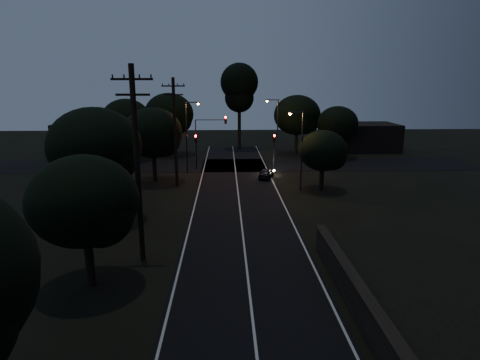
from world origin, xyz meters
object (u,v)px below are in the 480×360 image
tall_pine (239,87)px  streetlight_c (300,145)px  signal_mast (210,132)px  streetlight_a (188,132)px  signal_right (274,145)px  utility_pole_mid (137,163)px  signal_left (196,145)px  streetlight_b (276,126)px  car (266,173)px  utility_pole_far (175,131)px

tall_pine → streetlight_c: 25.94m
tall_pine → signal_mast: (-3.91, -15.01, -4.95)m
signal_mast → streetlight_a: bearing=-140.2°
signal_right → streetlight_a: size_ratio=0.51×
utility_pole_mid → signal_mast: size_ratio=1.76×
utility_pole_mid → streetlight_c: (11.83, 15.00, -1.39)m
signal_left → utility_pole_mid: bearing=-93.2°
signal_mast → streetlight_a: (-2.39, -1.99, 0.30)m
utility_pole_mid → streetlight_b: 31.15m
signal_right → utility_pole_mid: bearing=-113.0°
signal_right → streetlight_b: 4.45m
streetlight_b → tall_pine: bearing=111.4°
tall_pine → signal_right: bearing=-76.5°
streetlight_b → car: size_ratio=2.52×
utility_pole_mid → signal_left: 25.19m
signal_mast → car: bearing=-39.2°
utility_pole_far → tall_pine: tall_pine is taller
car → utility_pole_far: bearing=34.7°
streetlight_a → signal_right: bearing=11.3°
signal_left → signal_mast: (1.69, 0.00, 1.50)m
tall_pine → signal_left: tall_pine is taller
utility_pole_far → tall_pine: 24.34m
signal_right → streetlight_c: streetlight_c is taller
signal_left → signal_right: 9.20m
utility_pole_far → signal_mast: 8.64m
streetlight_a → streetlight_c: 13.72m
streetlight_a → streetlight_b: 12.19m
car → tall_pine: bearing=-67.1°
signal_left → streetlight_a: size_ratio=0.51×
utility_pole_far → streetlight_b: utility_pole_far is taller
signal_right → car: bearing=-105.7°
utility_pole_mid → car: 22.63m
utility_pole_far → car: 10.87m
tall_pine → signal_mast: bearing=-104.6°
utility_pole_mid → signal_left: bearing=86.8°
streetlight_a → tall_pine: bearing=69.6°
signal_mast → car: signal_mast is taller
utility_pole_far → signal_right: bearing=37.0°
signal_right → streetlight_c: bearing=-83.0°
streetlight_c → utility_pole_far: bearing=170.4°
tall_pine → car: tall_pine is taller
streetlight_b → streetlight_c: size_ratio=1.07×
signal_left → tall_pine: bearing=69.5°
tall_pine → signal_right: tall_pine is taller
utility_pole_far → car: utility_pole_far is taller
tall_pine → utility_pole_mid: bearing=-99.9°
streetlight_a → streetlight_c: bearing=-35.7°
signal_mast → streetlight_a: 3.13m
streetlight_c → streetlight_a: bearing=144.3°
utility_pole_mid → car: size_ratio=3.46×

